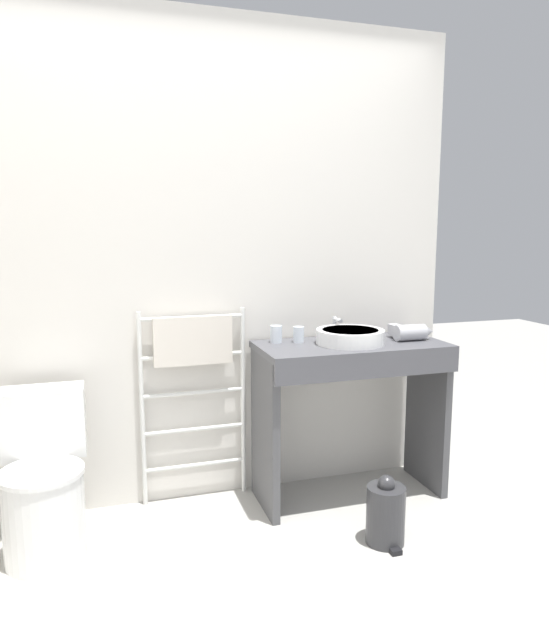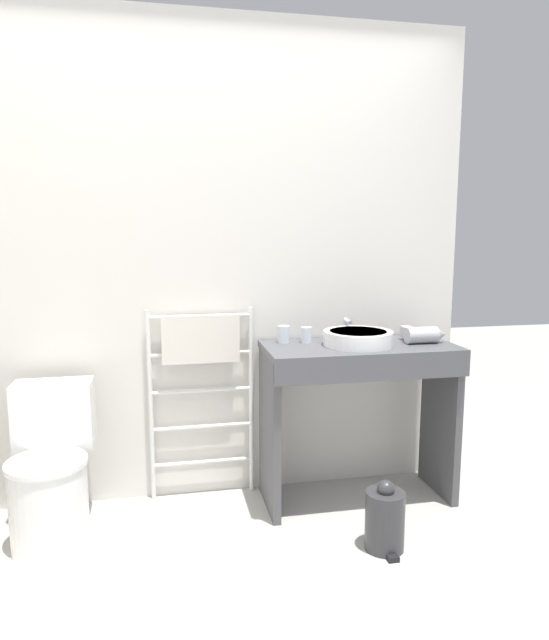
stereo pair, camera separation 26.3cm
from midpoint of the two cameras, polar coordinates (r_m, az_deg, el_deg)
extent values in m
cube|color=silver|center=(3.11, -8.47, 5.55)|extent=(2.66, 0.12, 2.55)
cylinder|color=white|center=(2.91, -24.59, -17.54)|extent=(0.35, 0.35, 0.40)
cylinder|color=white|center=(2.82, -24.88, -13.73)|extent=(0.36, 0.36, 0.02)
cube|color=white|center=(3.00, -24.46, -9.25)|extent=(0.37, 0.19, 0.32)
cylinder|color=silver|center=(2.95, -24.68, -6.14)|extent=(0.05, 0.05, 0.01)
cylinder|color=white|center=(3.12, -15.51, -8.77)|extent=(0.02, 0.02, 1.05)
cylinder|color=white|center=(3.17, -5.56, -8.15)|extent=(0.02, 0.02, 1.05)
cylinder|color=white|center=(3.25, -10.31, -14.12)|extent=(0.54, 0.02, 0.02)
cylinder|color=white|center=(3.18, -10.41, -10.74)|extent=(0.54, 0.02, 0.02)
cylinder|color=white|center=(3.11, -10.52, -7.20)|extent=(0.54, 0.02, 0.02)
cylinder|color=white|center=(3.06, -10.63, -3.54)|extent=(0.54, 0.02, 0.02)
cylinder|color=white|center=(3.03, -10.74, 0.23)|extent=(0.54, 0.02, 0.02)
cube|color=silver|center=(3.02, -10.62, -2.07)|extent=(0.41, 0.04, 0.26)
cube|color=#4C4C51|center=(3.05, 5.28, -2.68)|extent=(1.00, 0.48, 0.03)
cube|color=#4C4C51|center=(2.86, 7.00, -4.87)|extent=(1.00, 0.02, 0.10)
cube|color=#4C4C4F|center=(3.02, -3.49, -11.24)|extent=(0.04, 0.41, 0.82)
cube|color=#4C4C4F|center=(3.37, 12.88, -9.30)|extent=(0.04, 0.41, 0.82)
cylinder|color=white|center=(3.03, 5.13, -1.69)|extent=(0.36, 0.36, 0.08)
cylinder|color=silver|center=(3.02, 5.14, -1.05)|extent=(0.30, 0.30, 0.01)
cylinder|color=silver|center=(3.22, 3.70, -0.69)|extent=(0.02, 0.02, 0.11)
cylinder|color=silver|center=(3.17, 4.00, -0.01)|extent=(0.02, 0.09, 0.02)
cylinder|color=silver|center=(3.04, -2.31, -1.45)|extent=(0.06, 0.06, 0.09)
cylinder|color=silver|center=(3.05, -0.03, -1.48)|extent=(0.06, 0.06, 0.08)
cylinder|color=#B7B7BC|center=(3.16, 11.12, -1.26)|extent=(0.17, 0.09, 0.09)
cone|color=#9C9CA0|center=(3.21, 12.91, -1.15)|extent=(0.06, 0.07, 0.07)
cube|color=#B7B7BC|center=(3.22, 9.77, -1.03)|extent=(0.05, 0.09, 0.06)
cylinder|color=#333335|center=(2.84, 8.32, -18.78)|extent=(0.18, 0.18, 0.28)
sphere|color=#333335|center=(2.77, 8.40, -15.95)|extent=(0.08, 0.08, 0.08)
cube|color=black|center=(2.82, 9.26, -21.97)|extent=(0.05, 0.04, 0.02)
camera|label=1|loc=(0.13, -92.86, -0.46)|focal=32.00mm
camera|label=2|loc=(0.13, 87.14, 0.46)|focal=32.00mm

